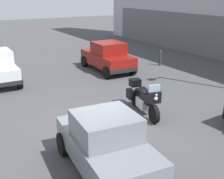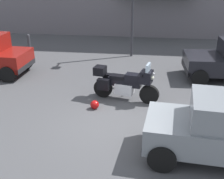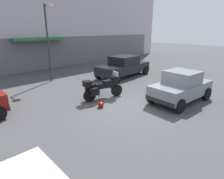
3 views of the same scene
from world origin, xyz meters
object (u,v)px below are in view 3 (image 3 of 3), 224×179
Objects in this scene: helmet at (101,105)px; streetlamp_curbside at (48,36)px; car_compact_side at (181,87)px; motorcycle at (103,87)px; car_sedan_far at (124,66)px.

streetlamp_curbside reaches higher than helmet.
car_compact_side is 0.71× the size of streetlamp_curbside.
motorcycle is 0.63× the size of car_compact_side.
motorcycle is 8.00× the size of helmet.
helmet is 4.05m from car_compact_side.
helmet is 0.08× the size of car_compact_side.
car_compact_side reaches higher than helmet.
streetlamp_curbside is (-0.13, 5.10, 2.41)m from motorcycle.
motorcycle is 3.89m from car_compact_side.
helmet is 6.61m from streetlamp_curbside.
motorcycle is 0.48× the size of car_sedan_far.
helmet is at bearing -150.40° from car_sedan_far.
helmet is (-0.86, -0.80, -0.48)m from motorcycle.
car_sedan_far is at bearing 32.24° from helmet.
streetlamp_curbside is at bearing 148.38° from car_sedan_far.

